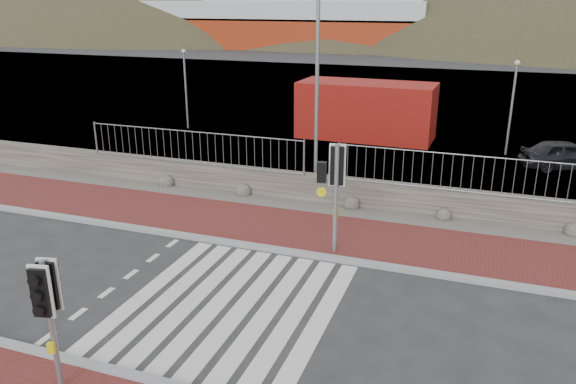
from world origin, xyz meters
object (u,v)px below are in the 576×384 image
at_px(ferry, 276,7).
at_px(streetlight, 321,73).
at_px(traffic_signal_near, 47,298).
at_px(car_a, 566,155).
at_px(traffic_signal_far, 335,176).
at_px(shipping_container, 366,110).

relative_size(ferry, streetlight, 6.62).
xyz_separation_m(traffic_signal_near, car_a, (9.79, 18.02, -1.26)).
height_order(traffic_signal_far, streetlight, streetlight).
distance_m(ferry, traffic_signal_far, 69.65).
distance_m(traffic_signal_far, streetlight, 5.43).
relative_size(traffic_signal_far, streetlight, 0.41).
bearing_deg(shipping_container, streetlight, -86.96).
xyz_separation_m(traffic_signal_far, shipping_container, (-2.06, 13.54, -0.86)).
xyz_separation_m(streetlight, car_a, (8.57, 6.23, -3.66)).
relative_size(traffic_signal_near, car_a, 0.73).
distance_m(streetlight, shipping_container, 9.30).
bearing_deg(traffic_signal_near, ferry, 96.02).
height_order(ferry, traffic_signal_near, ferry).
height_order(streetlight, shipping_container, streetlight).
bearing_deg(car_a, shipping_container, 56.26).
distance_m(ferry, car_a, 63.03).
relative_size(ferry, shipping_container, 7.63).
relative_size(traffic_signal_far, shipping_container, 0.47).
bearing_deg(traffic_signal_near, shipping_container, 75.44).
relative_size(ferry, traffic_signal_near, 19.55).
relative_size(streetlight, car_a, 2.17).
height_order(ferry, shipping_container, ferry).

